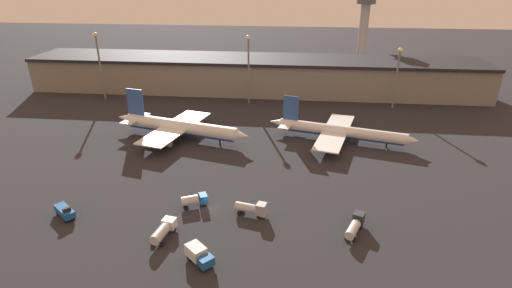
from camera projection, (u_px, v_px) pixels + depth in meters
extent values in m
plane|color=#26262B|center=(210.00, 208.00, 88.31)|extent=(600.00, 600.00, 0.00)
cube|color=gray|center=(255.00, 76.00, 169.39)|extent=(187.92, 22.98, 13.08)
cube|color=black|center=(255.00, 59.00, 166.50)|extent=(187.92, 24.98, 1.20)
cylinder|color=white|center=(181.00, 127.00, 122.60)|extent=(37.42, 13.32, 4.11)
cylinder|color=#2D519E|center=(181.00, 129.00, 122.89)|extent=(35.44, 12.25, 3.49)
cone|color=white|center=(241.00, 135.00, 116.22)|extent=(5.75, 5.01, 3.90)
cone|color=white|center=(126.00, 118.00, 128.93)|extent=(6.84, 4.91, 3.49)
cube|color=#2D519E|center=(135.00, 102.00, 125.12)|extent=(5.67, 1.82, 8.31)
cube|color=white|center=(135.00, 118.00, 127.62)|extent=(6.70, 11.64, 0.24)
cube|color=white|center=(176.00, 127.00, 123.41)|extent=(16.32, 31.74, 0.36)
cylinder|color=gray|center=(192.00, 123.00, 130.92)|extent=(4.94, 3.31, 2.26)
cylinder|color=gray|center=(164.00, 142.00, 116.30)|extent=(4.94, 3.31, 2.26)
cylinder|color=black|center=(220.00, 142.00, 119.62)|extent=(0.50, 0.50, 1.85)
cylinder|color=black|center=(179.00, 133.00, 125.82)|extent=(0.50, 0.50, 1.85)
cylinder|color=black|center=(173.00, 137.00, 123.00)|extent=(0.50, 0.50, 1.85)
cylinder|color=white|center=(341.00, 131.00, 121.02)|extent=(38.00, 12.83, 3.40)
cylinder|color=#2D519E|center=(341.00, 133.00, 121.26)|extent=(36.02, 11.86, 2.89)
cone|color=white|center=(412.00, 140.00, 114.58)|extent=(4.76, 4.15, 3.23)
cone|color=white|center=(277.00, 122.00, 127.41)|extent=(5.67, 4.07, 2.89)
cube|color=#2D519E|center=(291.00, 108.00, 123.91)|extent=(4.72, 1.57, 7.70)
cube|color=white|center=(288.00, 123.00, 126.19)|extent=(6.10, 11.78, 0.24)
cube|color=white|center=(335.00, 132.00, 121.81)|extent=(15.05, 32.24, 0.36)
cylinder|color=gray|center=(343.00, 126.00, 129.45)|extent=(4.09, 2.74, 1.87)
cylinder|color=gray|center=(333.00, 147.00, 114.39)|extent=(4.09, 2.74, 1.87)
cylinder|color=black|center=(386.00, 145.00, 117.74)|extent=(0.50, 0.50, 1.53)
cylinder|color=black|center=(335.00, 136.00, 123.80)|extent=(0.50, 0.50, 1.53)
cylinder|color=black|center=(334.00, 139.00, 121.47)|extent=(0.50, 0.50, 1.53)
cube|color=#195199|center=(206.00, 262.00, 69.77)|extent=(3.08, 3.12, 1.70)
cube|color=silver|center=(196.00, 251.00, 71.88)|extent=(4.48, 4.42, 2.26)
cylinder|color=black|center=(211.00, 264.00, 70.93)|extent=(1.10, 1.09, 0.90)
cylinder|color=black|center=(201.00, 269.00, 69.76)|extent=(1.10, 1.09, 0.90)
cylinder|color=black|center=(199.00, 253.00, 73.57)|extent=(1.10, 1.09, 0.90)
cylinder|color=black|center=(190.00, 258.00, 72.40)|extent=(1.10, 1.09, 0.90)
cube|color=#9EA3A8|center=(261.00, 209.00, 84.18)|extent=(2.41, 2.52, 2.58)
cylinder|color=#B7B7BC|center=(245.00, 207.00, 85.44)|extent=(4.67, 2.88, 1.91)
cylinder|color=black|center=(261.00, 213.00, 85.58)|extent=(1.00, 0.73, 0.90)
cylinder|color=black|center=(259.00, 217.00, 84.21)|extent=(1.00, 0.73, 0.90)
cylinder|color=black|center=(242.00, 209.00, 86.96)|extent=(1.00, 0.73, 0.90)
cylinder|color=black|center=(239.00, 213.00, 85.59)|extent=(1.00, 0.73, 0.90)
cube|color=#282D38|center=(359.00, 218.00, 81.24)|extent=(2.80, 2.84, 2.46)
cylinder|color=#B7B7BC|center=(353.00, 230.00, 78.10)|extent=(3.65, 5.20, 1.90)
cylinder|color=black|center=(354.00, 224.00, 81.95)|extent=(0.84, 1.03, 0.90)
cylinder|color=black|center=(361.00, 226.00, 81.25)|extent=(0.84, 1.03, 0.90)
cylinder|color=black|center=(346.00, 237.00, 77.96)|extent=(0.84, 1.03, 0.90)
cylinder|color=black|center=(354.00, 240.00, 77.26)|extent=(0.84, 1.03, 0.90)
cube|color=#195199|center=(203.00, 198.00, 88.86)|extent=(2.51, 2.89, 1.88)
cylinder|color=#B7B7BC|center=(190.00, 200.00, 87.92)|extent=(4.14, 3.35, 1.99)
cylinder|color=black|center=(202.00, 201.00, 90.06)|extent=(1.07, 0.93, 0.90)
cylinder|color=black|center=(203.00, 205.00, 88.49)|extent=(1.07, 0.93, 0.90)
cylinder|color=black|center=(185.00, 204.00, 88.94)|extent=(1.07, 0.93, 0.90)
cylinder|color=black|center=(187.00, 208.00, 87.37)|extent=(1.07, 0.93, 0.90)
cube|color=#195199|center=(65.00, 211.00, 84.64)|extent=(6.12, 5.48, 1.34)
cube|color=black|center=(67.00, 209.00, 83.24)|extent=(1.50, 1.64, 0.80)
cylinder|color=black|center=(73.00, 217.00, 84.32)|extent=(1.05, 0.99, 0.90)
cylinder|color=black|center=(65.00, 220.00, 83.25)|extent=(1.05, 0.99, 0.90)
cylinder|color=black|center=(66.00, 210.00, 86.80)|extent=(1.05, 0.99, 0.90)
cylinder|color=black|center=(58.00, 213.00, 85.73)|extent=(1.05, 0.99, 0.90)
cube|color=white|center=(169.00, 223.00, 80.12)|extent=(2.92, 2.51, 1.96)
cylinder|color=#B7B7BC|center=(160.00, 234.00, 76.72)|extent=(2.88, 4.89, 2.07)
cylinder|color=black|center=(165.00, 228.00, 80.62)|extent=(0.80, 1.00, 0.90)
cylinder|color=black|center=(174.00, 230.00, 80.12)|extent=(0.80, 1.00, 0.90)
cylinder|color=black|center=(153.00, 242.00, 76.48)|extent=(0.80, 1.00, 0.90)
cylinder|color=black|center=(162.00, 244.00, 75.97)|extent=(0.80, 1.00, 0.90)
cylinder|color=slate|center=(101.00, 68.00, 157.33)|extent=(0.70, 0.70, 24.63)
sphere|color=beige|center=(95.00, 35.00, 152.10)|extent=(1.80, 1.80, 1.80)
cylinder|color=slate|center=(249.00, 72.00, 151.69)|extent=(0.70, 0.70, 24.61)
sphere|color=beige|center=(248.00, 37.00, 146.46)|extent=(1.80, 1.80, 1.80)
cylinder|color=slate|center=(396.00, 81.00, 147.15)|extent=(0.70, 0.70, 21.06)
sphere|color=beige|center=(400.00, 50.00, 142.65)|extent=(1.80, 1.80, 1.80)
cylinder|color=#99999E|center=(362.00, 38.00, 199.08)|extent=(4.40, 4.40, 32.74)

